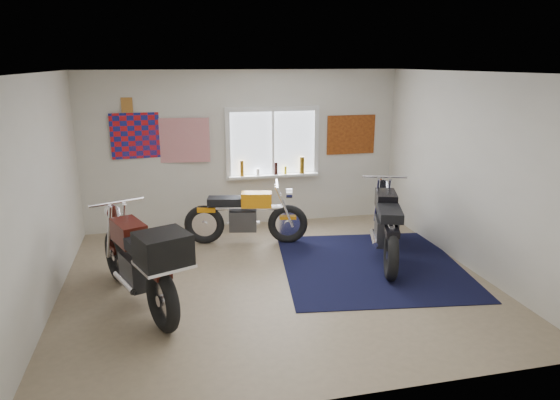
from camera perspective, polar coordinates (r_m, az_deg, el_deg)
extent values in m
plane|color=#9E896B|center=(6.76, -0.50, -9.13)|extent=(5.50, 5.50, 0.00)
plane|color=white|center=(6.15, -0.56, 14.39)|extent=(5.50, 5.50, 0.00)
plane|color=silver|center=(8.73, -4.09, 5.78)|extent=(5.50, 0.00, 5.50)
plane|color=silver|center=(4.02, 7.22, -6.05)|extent=(5.50, 0.00, 5.50)
plane|color=silver|center=(6.34, -25.58, 0.56)|extent=(0.00, 5.00, 5.00)
plane|color=silver|center=(7.40, 20.77, 3.04)|extent=(0.00, 5.00, 5.00)
cube|color=black|center=(7.32, 10.42, -7.35)|extent=(2.83, 2.92, 0.01)
cube|color=white|center=(8.79, -0.85, 6.54)|extent=(1.50, 0.02, 1.10)
cube|color=white|center=(8.70, -0.84, 10.36)|extent=(1.66, 0.06, 0.08)
cube|color=white|center=(8.89, -0.81, 2.76)|extent=(1.66, 0.06, 0.08)
cube|color=white|center=(8.65, -5.98, 6.31)|extent=(0.08, 0.06, 1.10)
cube|color=white|center=(8.97, 4.14, 6.69)|extent=(0.08, 0.06, 1.10)
cube|color=white|center=(8.78, -0.83, 6.52)|extent=(0.04, 0.06, 1.10)
cube|color=white|center=(8.82, -0.73, 2.81)|extent=(1.60, 0.16, 0.04)
cylinder|color=#905C15|center=(8.68, -4.37, 3.63)|extent=(0.07, 0.07, 0.28)
cylinder|color=silver|center=(8.74, -2.53, 3.21)|extent=(0.06, 0.06, 0.12)
cylinder|color=black|center=(8.80, -0.47, 3.63)|extent=(0.06, 0.06, 0.22)
cylinder|color=gold|center=(8.84, 0.63, 3.43)|extent=(0.05, 0.05, 0.14)
cylinder|color=brown|center=(8.90, 2.52, 4.02)|extent=(0.09, 0.09, 0.30)
plane|color=red|center=(8.57, -15.49, 7.11)|extent=(1.00, 0.07, 1.00)
plane|color=red|center=(8.56, -11.08, 6.69)|extent=(0.90, 0.09, 0.90)
cube|color=#AA6E30|center=(8.53, -17.10, 10.33)|extent=(0.18, 0.02, 0.24)
cube|color=#A54C14|center=(9.18, 8.11, 7.40)|extent=(0.90, 0.03, 0.70)
torus|color=black|center=(8.00, 0.89, -2.76)|extent=(0.65, 0.25, 0.64)
torus|color=black|center=(8.05, -8.65, -2.80)|extent=(0.65, 0.25, 0.64)
cylinder|color=white|center=(8.00, 0.89, -2.76)|extent=(0.12, 0.11, 0.10)
cylinder|color=white|center=(8.05, -8.65, -2.80)|extent=(0.12, 0.11, 0.10)
cylinder|color=white|center=(7.91, -3.93, -0.89)|extent=(1.19, 0.33, 0.09)
cube|color=#313133|center=(7.98, -4.24, -2.33)|extent=(0.47, 0.35, 0.32)
cylinder|color=white|center=(8.15, -4.18, -2.64)|extent=(0.53, 0.17, 0.07)
cube|color=orange|center=(7.87, -2.70, 0.05)|extent=(0.52, 0.34, 0.23)
cube|color=black|center=(7.91, -6.36, -0.10)|extent=(0.57, 0.37, 0.11)
cube|color=orange|center=(7.97, -8.38, -1.04)|extent=(0.31, 0.21, 0.08)
cube|color=orange|center=(7.96, 0.90, -1.97)|extent=(0.29, 0.18, 0.05)
cylinder|color=white|center=(7.81, -0.34, 1.82)|extent=(0.15, 0.59, 0.03)
cylinder|color=white|center=(7.85, 1.05, 0.75)|extent=(0.12, 0.17, 0.15)
torus|color=black|center=(8.25, 11.43, -2.31)|extent=(0.36, 0.70, 0.69)
torus|color=black|center=(6.82, 12.58, -6.23)|extent=(0.36, 0.70, 0.69)
cylinder|color=white|center=(8.25, 11.43, -2.31)|extent=(0.14, 0.15, 0.12)
cylinder|color=white|center=(6.82, 12.58, -6.23)|extent=(0.14, 0.15, 0.12)
cylinder|color=white|center=(7.43, 12.10, -1.62)|extent=(0.54, 1.33, 0.10)
cube|color=#313133|center=(7.45, 12.03, -3.51)|extent=(0.45, 0.56, 0.37)
cylinder|color=white|center=(7.47, 10.65, -4.28)|extent=(0.27, 0.59, 0.08)
cube|color=black|center=(7.57, 12.01, -0.08)|extent=(0.45, 0.61, 0.26)
cube|color=black|center=(7.02, 12.47, -1.52)|extent=(0.48, 0.67, 0.13)
cube|color=black|center=(6.76, 12.69, -3.56)|extent=(0.27, 0.37, 0.09)
cube|color=black|center=(8.21, 11.48, -1.44)|extent=(0.24, 0.34, 0.05)
cylinder|color=white|center=(7.86, 11.86, 2.63)|extent=(0.65, 0.26, 0.04)
cylinder|color=white|center=(8.11, 11.64, 1.77)|extent=(0.20, 0.16, 0.17)
torus|color=black|center=(6.95, -18.12, -6.05)|extent=(0.40, 0.72, 0.72)
torus|color=black|center=(5.59, -13.27, -11.07)|extent=(0.40, 0.72, 0.72)
cylinder|color=white|center=(6.95, -18.12, -6.05)|extent=(0.15, 0.15, 0.12)
cylinder|color=white|center=(5.59, -13.27, -11.07)|extent=(0.15, 0.15, 0.12)
cylinder|color=white|center=(6.14, -16.20, -5.45)|extent=(0.62, 1.34, 0.10)
cube|color=#313133|center=(6.18, -15.86, -7.72)|extent=(0.48, 0.58, 0.38)
cylinder|color=white|center=(6.18, -17.35, -8.99)|extent=(0.30, 0.60, 0.08)
cube|color=#3F100A|center=(6.27, -16.91, -3.56)|extent=(0.48, 0.62, 0.27)
cube|color=black|center=(5.75, -15.02, -5.39)|extent=(0.52, 0.68, 0.13)
cube|color=#3F100A|center=(5.51, -13.69, -7.95)|extent=(0.29, 0.38, 0.09)
cube|color=#3F100A|center=(6.91, -18.21, -5.02)|extent=(0.26, 0.35, 0.06)
cylinder|color=white|center=(6.53, -18.16, -0.24)|extent=(0.65, 0.29, 0.04)
cylinder|color=white|center=(6.79, -18.59, -1.27)|extent=(0.21, 0.17, 0.18)
cube|color=black|center=(5.25, -13.23, -5.46)|extent=(0.64, 0.62, 0.33)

